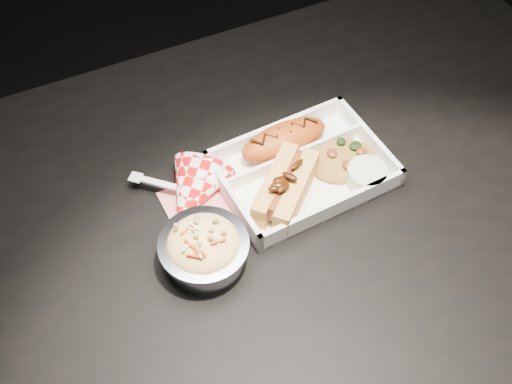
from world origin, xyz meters
The scene contains 8 objects.
dining_table centered at (0.00, 0.00, 0.66)m, with size 1.20×0.80×0.75m.
food_tray centered at (0.04, 0.03, 0.76)m, with size 0.26×0.19×0.04m.
fried_pastry centered at (0.03, 0.09, 0.78)m, with size 0.15×0.06×0.05m, color #AD4711.
hotdog centered at (-0.01, 0.00, 0.78)m, with size 0.14×0.14×0.06m.
fried_rice_mound centered at (0.10, 0.02, 0.77)m, with size 0.10×0.09×0.03m, color #A57A30.
cupcake_liner centered at (0.11, -0.03, 0.77)m, with size 0.06×0.06×0.03m, color beige.
foil_coleslaw_cup centered at (-0.16, -0.05, 0.78)m, with size 0.12×0.12×0.07m.
napkin_fork centered at (-0.13, 0.06, 0.77)m, with size 0.15×0.15×0.10m.
Camera 1 is at (-0.29, -0.50, 1.52)m, focal length 45.00 mm.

